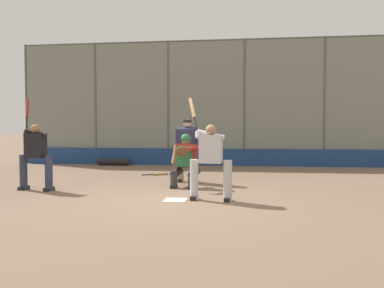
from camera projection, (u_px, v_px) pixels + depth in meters
The scene contains 12 objects.
ground_plane at pixel (175, 200), 7.20m from camera, with size 160.00×160.00×0.00m, color #7A604C.
home_plate_marker at pixel (175, 200), 7.20m from camera, with size 0.43×0.43×0.01m, color white.
backstop_fence at pixel (206, 100), 14.15m from camera, with size 14.56×0.08×4.74m.
padding_wall at pixel (206, 157), 14.14m from camera, with size 14.19×0.18×0.63m, color navy.
bleachers_beyond at pixel (166, 149), 16.96m from camera, with size 10.14×2.50×1.48m.
batter_at_plate at pixel (210, 159), 7.17m from camera, with size 0.90×0.69×2.01m.
catcher_behind_plate at pixel (185, 160), 8.78m from camera, with size 0.70×0.84×1.27m.
umpire_home at pixel (187, 149), 9.63m from camera, with size 0.66×0.40×1.62m.
batter_on_deck at pixel (35, 154), 8.38m from camera, with size 0.92×0.74×2.10m.
spare_bat_near_backstop at pixel (159, 174), 11.12m from camera, with size 0.72×0.45×0.07m.
fielding_glove_on_dirt at pixel (196, 170), 12.13m from camera, with size 0.27×0.21×0.10m.
equipment_bag_dugout_side at pixel (113, 162), 14.12m from camera, with size 1.31×0.27×0.27m.
Camera 1 is at (-1.17, 7.06, 1.38)m, focal length 35.00 mm.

